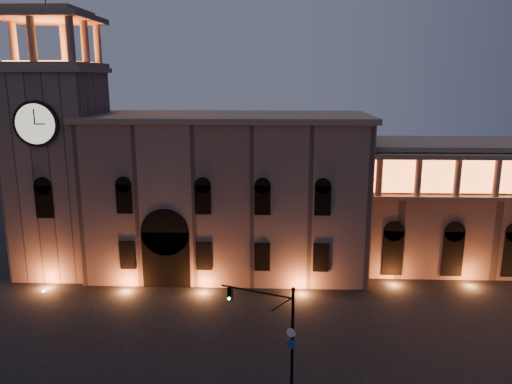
{
  "coord_description": "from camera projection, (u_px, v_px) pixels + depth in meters",
  "views": [
    {
      "loc": [
        3.14,
        -32.45,
        21.48
      ],
      "look_at": [
        1.35,
        16.0,
        10.32
      ],
      "focal_mm": 35.0,
      "sensor_mm": 36.0,
      "label": 1
    }
  ],
  "objects": [
    {
      "name": "traffic_light",
      "position": [
        279.0,
        335.0,
        34.51
      ],
      "size": [
        5.33,
        2.35,
        7.79
      ],
      "rotation": [
        0.0,
        0.0,
        -0.38
      ],
      "color": "black",
      "rests_on": "ground"
    },
    {
      "name": "clock_tower",
      "position": [
        60.0,
        161.0,
        54.89
      ],
      "size": [
        9.8,
        9.8,
        32.4
      ],
      "color": "#7A5C4F",
      "rests_on": "ground"
    },
    {
      "name": "government_building",
      "position": [
        228.0,
        193.0,
        56.0
      ],
      "size": [
        30.8,
        12.8,
        17.6
      ],
      "color": "#7A5C4F",
      "rests_on": "ground"
    },
    {
      "name": "ground",
      "position": [
        230.0,
        378.0,
        36.53
      ],
      "size": [
        160.0,
        160.0,
        0.0
      ],
      "primitive_type": "plane",
      "color": "black",
      "rests_on": "ground"
    }
  ]
}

